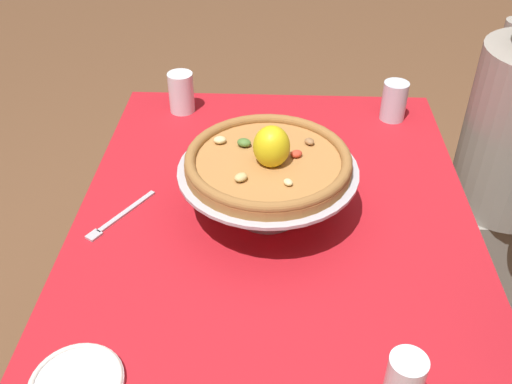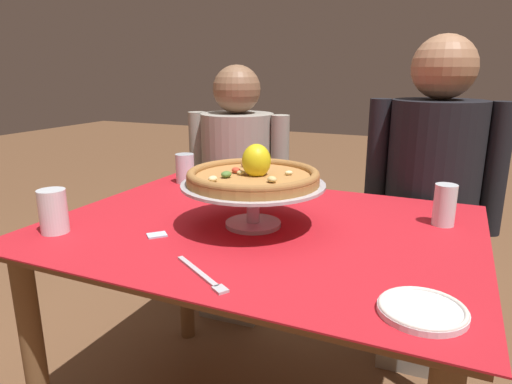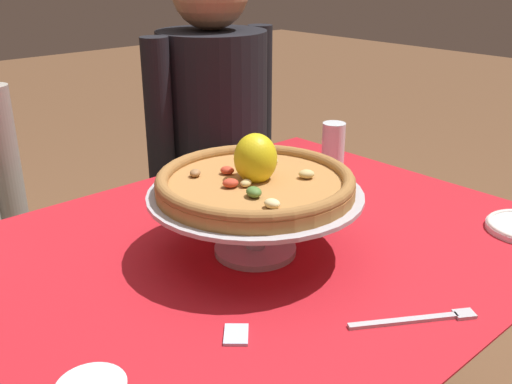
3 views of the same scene
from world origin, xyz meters
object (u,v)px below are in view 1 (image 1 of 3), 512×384
object	(u,v)px
water_glass_back_left	(393,103)
dinner_fork	(117,218)
pizza	(267,160)
water_glass_front_left	(181,95)
side_plate	(75,383)
sugar_packet	(200,161)
diner_left	(508,174)
pizza_stand	(267,179)

from	to	relation	value
water_glass_back_left	dinner_fork	bearing A→B (deg)	-54.84
pizza	water_glass_front_left	distance (m)	0.55
side_plate	sugar_packet	bearing A→B (deg)	169.06
water_glass_front_left	diner_left	distance (m)	1.01
sugar_packet	pizza	bearing A→B (deg)	41.63
side_plate	pizza_stand	bearing A→B (deg)	147.04
water_glass_back_left	diner_left	world-z (taller)	diner_left
pizza_stand	dinner_fork	xyz separation A→B (m)	(0.04, -0.34, -0.09)
water_glass_back_left	side_plate	xyz separation A→B (m)	(0.92, -0.66, -0.04)
sugar_packet	diner_left	bearing A→B (deg)	102.86
pizza_stand	sugar_packet	world-z (taller)	pizza_stand
pizza_stand	diner_left	size ratio (longest dim) A/B	0.34
side_plate	dinner_fork	distance (m)	0.44
side_plate	sugar_packet	world-z (taller)	side_plate
water_glass_back_left	water_glass_front_left	bearing A→B (deg)	-91.85
water_glass_back_left	side_plate	distance (m)	1.14
dinner_fork	pizza	bearing A→B (deg)	96.23
pizza_stand	water_glass_front_left	size ratio (longest dim) A/B	3.36
side_plate	water_glass_back_left	bearing A→B (deg)	144.52
pizza	dinner_fork	size ratio (longest dim) A/B	1.98
dinner_fork	water_glass_back_left	bearing A→B (deg)	125.16
pizza	water_glass_front_left	xyz separation A→B (m)	(-0.47, -0.27, -0.10)
diner_left	side_plate	bearing A→B (deg)	-49.40
water_glass_front_left	side_plate	size ratio (longest dim) A/B	0.74
water_glass_front_left	side_plate	bearing A→B (deg)	-2.59
pizza_stand	side_plate	xyz separation A→B (m)	(0.48, -0.31, -0.09)
pizza	sugar_packet	xyz separation A→B (m)	(-0.20, -0.18, -0.14)
pizza_stand	dinner_fork	size ratio (longest dim) A/B	2.17
pizza	side_plate	bearing A→B (deg)	-33.02
water_glass_back_left	diner_left	distance (m)	0.42
pizza	diner_left	xyz separation A→B (m)	(-0.41, 0.72, -0.30)
dinner_fork	sugar_packet	xyz separation A→B (m)	(-0.24, 0.16, -0.00)
pizza_stand	water_glass_back_left	size ratio (longest dim) A/B	3.53
pizza_stand	dinner_fork	distance (m)	0.35
pizza_stand	side_plate	size ratio (longest dim) A/B	2.50
water_glass_back_left	dinner_fork	xyz separation A→B (m)	(0.49, -0.69, -0.05)
side_plate	pizza	bearing A→B (deg)	146.98
water_glass_back_left	sugar_packet	bearing A→B (deg)	-64.76
dinner_fork	sugar_packet	size ratio (longest dim) A/B	3.68
pizza_stand	water_glass_back_left	bearing A→B (deg)	142.02
pizza_stand	side_plate	bearing A→B (deg)	-32.96
water_glass_front_left	dinner_fork	bearing A→B (deg)	-8.39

